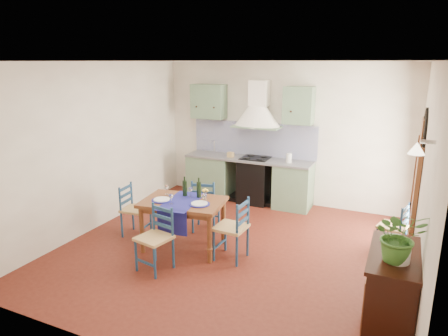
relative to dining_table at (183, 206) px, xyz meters
The scene contains 13 objects.
floor 1.01m from the dining_table, 19.23° to the left, with size 5.00×5.00×0.00m, color #47160F.
back_wall 2.58m from the dining_table, 84.62° to the left, with size 5.00×0.96×2.80m.
right_wall 3.31m from the dining_table, ahead, with size 0.26×5.00×2.80m.
left_wall 1.95m from the dining_table, behind, with size 0.04×5.00×2.80m, color silver.
ceiling 2.25m from the dining_table, 19.23° to the left, with size 5.00×5.00×0.01m, color silver.
dining_table is the anchor object (origin of this frame).
chair_near 0.75m from the dining_table, 91.72° to the right, with size 0.49×0.49×0.89m.
chair_far 0.76m from the dining_table, 90.13° to the left, with size 0.51×0.51×0.91m.
chair_left 1.02m from the dining_table, behind, with size 0.44×0.44×0.86m.
chair_right 0.85m from the dining_table, ahead, with size 0.45×0.45×0.92m.
chair_spare 3.16m from the dining_table, 21.41° to the left, with size 0.46×0.46×0.79m.
sideboard 3.10m from the dining_table, 16.36° to the right, with size 0.50×1.05×0.94m.
potted_plant 3.20m from the dining_table, 19.22° to the right, with size 0.47×0.41×0.52m, color #397129.
Camera 1 is at (2.21, -5.15, 2.79)m, focal length 32.00 mm.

